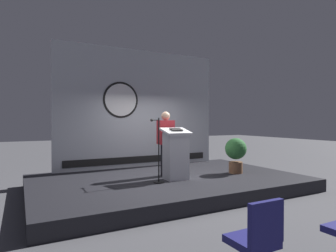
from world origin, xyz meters
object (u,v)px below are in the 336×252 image
speaker_person (166,143)px  potted_plant (236,152)px  microphone_stand (158,160)px  podium (176,154)px  audience_chair_right (257,236)px

speaker_person → potted_plant: 1.92m
microphone_stand → podium: bearing=10.5°
microphone_stand → potted_plant: size_ratio=1.56×
potted_plant → audience_chair_right: bearing=-128.4°
speaker_person → microphone_stand: 0.82m
potted_plant → audience_chair_right: (-2.92, -3.68, -0.37)m
speaker_person → podium: bearing=-87.1°
speaker_person → potted_plant: bearing=-15.6°
podium → audience_chair_right: 3.90m
microphone_stand → audience_chair_right: microphone_stand is taller
podium → speaker_person: 0.53m
speaker_person → microphone_stand: size_ratio=1.11×
potted_plant → microphone_stand: bearing=-178.5°
podium → audience_chair_right: bearing=-106.7°
speaker_person → audience_chair_right: size_ratio=1.82×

